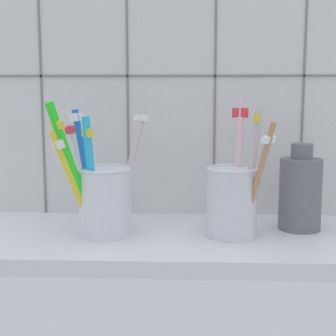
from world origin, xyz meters
TOP-DOWN VIEW (x-y plane):
  - counter_slab at (0.00, 0.00)cm, footprint 64.00×22.00cm
  - tile_wall_back at (0.00, 12.00)cm, footprint 64.00×2.20cm
  - toothbrush_cup_left at (-8.45, -0.76)cm, footprint 11.81×11.55cm
  - toothbrush_cup_right at (8.28, -0.74)cm, footprint 8.23×8.76cm
  - ceramic_vase at (17.51, 2.96)cm, footprint 5.58×5.58cm

SIDE VIEW (x-z plane):
  - counter_slab at x=0.00cm, z-range 0.00..2.00cm
  - toothbrush_cup_right at x=8.28cm, z-range -1.81..15.94cm
  - ceramic_vase at x=17.51cm, z-range 1.29..12.89cm
  - toothbrush_cup_left at x=-8.45cm, z-range -1.38..15.85cm
  - tile_wall_back at x=0.00cm, z-range 0.00..45.00cm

